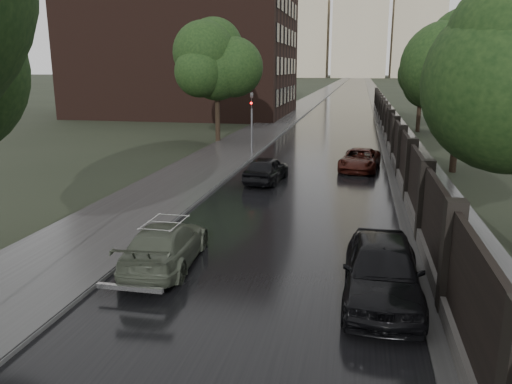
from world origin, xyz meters
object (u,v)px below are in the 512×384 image
object	(u,v)px
tree_left_far	(217,72)
car_right_far	(360,160)
tree_right_b	(461,79)
hatchback_left	(266,169)
traffic_light	(252,118)
volga_sedan	(165,245)
car_right_near	(382,270)
tree_right_c	(422,74)

from	to	relation	value
tree_left_far	car_right_far	world-z (taller)	tree_left_far
tree_right_b	car_right_far	world-z (taller)	tree_right_b
tree_left_far	hatchback_left	world-z (taller)	tree_left_far
tree_left_far	traffic_light	bearing A→B (deg)	-53.53
tree_right_b	volga_sedan	distance (m)	19.20
tree_left_far	car_right_near	size ratio (longest dim) A/B	1.62
traffic_light	volga_sedan	xyz separation A→B (m)	(1.51, -18.61, -1.78)
traffic_light	volga_sedan	size ratio (longest dim) A/B	0.93
tree_right_c	hatchback_left	xyz separation A→B (m)	(-9.45, -22.50, -4.30)
volga_sedan	car_right_far	world-z (taller)	volga_sedan
volga_sedan	car_right_near	size ratio (longest dim) A/B	0.94
tree_right_c	car_right_far	bearing A→B (deg)	-104.96
traffic_light	volga_sedan	world-z (taller)	traffic_light
tree_right_b	tree_right_c	world-z (taller)	same
tree_right_b	traffic_light	size ratio (longest dim) A/B	1.75
car_right_near	tree_right_b	bearing A→B (deg)	75.56
car_right_near	car_right_far	world-z (taller)	car_right_near
car_right_near	tree_right_c	bearing A→B (deg)	83.08
volga_sedan	car_right_far	bearing A→B (deg)	-114.17
tree_right_b	tree_right_c	distance (m)	18.00
tree_left_far	car_right_far	distance (m)	14.34
tree_right_b	hatchback_left	distance (m)	11.31
hatchback_left	car_right_near	xyz separation A→B (m)	(5.09, -12.12, 0.12)
tree_right_c	car_right_far	distance (m)	19.67
traffic_light	hatchback_left	world-z (taller)	traffic_light
hatchback_left	tree_right_b	bearing A→B (deg)	-148.61
tree_right_b	traffic_light	distance (m)	12.44
tree_right_b	tree_left_far	bearing A→B (deg)	152.70
traffic_light	car_right_near	distance (m)	21.04
tree_right_c	traffic_light	bearing A→B (deg)	-128.18
hatchback_left	volga_sedan	bearing A→B (deg)	91.60
tree_right_b	car_right_near	world-z (taller)	tree_right_b
tree_left_far	tree_right_c	world-z (taller)	tree_left_far
tree_right_c	car_right_near	world-z (taller)	tree_right_c
tree_left_far	tree_right_c	distance (m)	18.45
volga_sedan	car_right_near	world-z (taller)	car_right_near
tree_left_far	tree_right_b	distance (m)	17.45
hatchback_left	car_right_far	size ratio (longest dim) A/B	0.90
car_right_near	car_right_far	xyz separation A→B (m)	(-0.59, 16.09, -0.19)
tree_right_b	car_right_near	distance (m)	17.68
tree_left_far	car_right_far	bearing A→B (deg)	-38.95
tree_right_c	car_right_far	size ratio (longest dim) A/B	1.65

